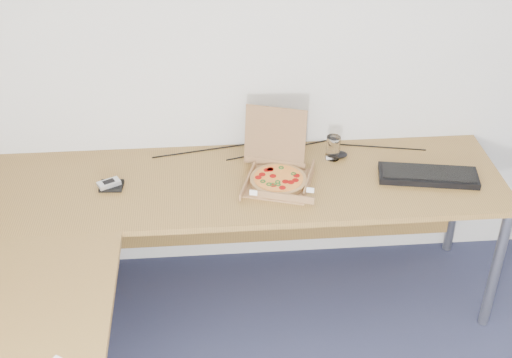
{
  "coord_description": "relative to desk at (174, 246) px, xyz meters",
  "views": [
    {
      "loc": [
        -0.66,
        -1.37,
        2.57
      ],
      "look_at": [
        -0.45,
        1.28,
        0.82
      ],
      "focal_mm": 48.94,
      "sensor_mm": 36.0,
      "label": 1
    }
  ],
  "objects": [
    {
      "name": "dome_speaker",
      "position": [
        0.57,
        0.71,
        0.07
      ],
      "size": [
        0.09,
        0.09,
        0.08
      ],
      "primitive_type": "ellipsoid",
      "color": "black",
      "rests_on": "desk"
    },
    {
      "name": "wallet",
      "position": [
        -0.3,
        0.42,
        0.04
      ],
      "size": [
        0.11,
        0.1,
        0.02
      ],
      "primitive_type": "cube",
      "rotation": [
        0.0,
        0.0,
        -0.07
      ],
      "color": "black",
      "rests_on": "desk"
    },
    {
      "name": "mouse",
      "position": [
        0.82,
        0.61,
        0.05
      ],
      "size": [
        0.1,
        0.07,
        0.03
      ],
      "primitive_type": "ellipsoid",
      "rotation": [
        0.0,
        0.0,
        0.13
      ],
      "color": "black",
      "rests_on": "desk"
    },
    {
      "name": "phone",
      "position": [
        -0.31,
        0.42,
        0.06
      ],
      "size": [
        0.12,
        0.1,
        0.02
      ],
      "primitive_type": "cube",
      "rotation": [
        0.0,
        0.0,
        0.48
      ],
      "color": "#B2B5BA",
      "rests_on": "wallet"
    },
    {
      "name": "desk",
      "position": [
        0.0,
        0.0,
        0.0
      ],
      "size": [
        2.5,
        2.2,
        0.73
      ],
      "color": "olive",
      "rests_on": "ground"
    },
    {
      "name": "room_shell",
      "position": [
        0.82,
        -0.97,
        0.55
      ],
      "size": [
        3.5,
        3.5,
        2.5
      ],
      "primitive_type": null,
      "color": "silver",
      "rests_on": "ground"
    },
    {
      "name": "keyboard",
      "position": [
        1.21,
        0.38,
        0.04
      ],
      "size": [
        0.49,
        0.25,
        0.03
      ],
      "primitive_type": "cube",
      "rotation": [
        0.0,
        0.0,
        -0.18
      ],
      "color": "black",
      "rests_on": "desk"
    },
    {
      "name": "drinking_glass",
      "position": [
        0.78,
        0.6,
        0.09
      ],
      "size": [
        0.07,
        0.07,
        0.12
      ],
      "primitive_type": "cylinder",
      "color": "white",
      "rests_on": "desk"
    },
    {
      "name": "pizza_box",
      "position": [
        0.49,
        0.41,
        0.07
      ],
      "size": [
        0.3,
        0.35,
        0.31
      ],
      "rotation": [
        0.0,
        0.0,
        -0.31
      ],
      "color": "olive",
      "rests_on": "desk"
    },
    {
      "name": "cable_bundle",
      "position": [
        0.55,
        0.71,
        0.03
      ],
      "size": [
        0.68,
        0.14,
        0.01
      ],
      "primitive_type": null,
      "rotation": [
        0.0,
        0.0,
        0.14
      ],
      "color": "black",
      "rests_on": "desk"
    }
  ]
}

